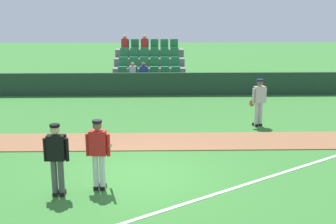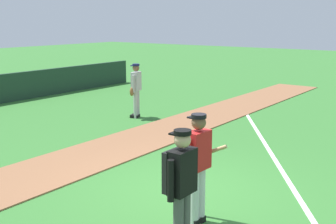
# 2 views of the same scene
# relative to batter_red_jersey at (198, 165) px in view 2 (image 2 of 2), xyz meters

# --- Properties ---
(ground_plane) EXTENTS (80.00, 80.00, 0.00)m
(ground_plane) POSITION_rel_batter_red_jersey_xyz_m (0.98, 0.95, -0.97)
(ground_plane) COLOR #33702D
(infield_dirt_path) EXTENTS (28.00, 1.89, 0.03)m
(infield_dirt_path) POSITION_rel_batter_red_jersey_xyz_m (0.98, 3.81, -0.95)
(infield_dirt_path) COLOR brown
(infield_dirt_path) RESTS_ON ground
(foul_line_chalk) EXTENTS (10.03, 6.76, 0.01)m
(foul_line_chalk) POSITION_rel_batter_red_jersey_xyz_m (3.98, 0.45, -0.96)
(foul_line_chalk) COLOR white
(foul_line_chalk) RESTS_ON ground
(batter_red_jersey) EXTENTS (0.67, 0.79, 1.76)m
(batter_red_jersey) POSITION_rel_batter_red_jersey_xyz_m (0.00, 0.00, 0.00)
(batter_red_jersey) COLOR silver
(batter_red_jersey) RESTS_ON ground
(umpire_home_plate) EXTENTS (0.59, 0.31, 1.76)m
(umpire_home_plate) POSITION_rel_batter_red_jersey_xyz_m (-0.93, -0.32, 0.03)
(umpire_home_plate) COLOR #4C4C4C
(umpire_home_plate) RESTS_ON ground
(runner_grey_jersey) EXTENTS (0.67, 0.40, 1.76)m
(runner_grey_jersey) POSITION_rel_batter_red_jersey_xyz_m (5.11, 5.62, -0.01)
(runner_grey_jersey) COLOR #B2B2B2
(runner_grey_jersey) RESTS_ON ground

